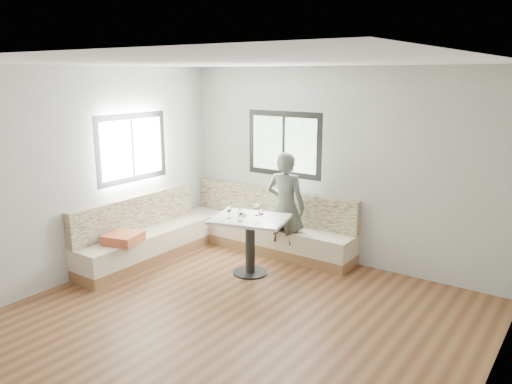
# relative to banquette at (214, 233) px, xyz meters

# --- Properties ---
(room) EXTENTS (5.01, 5.01, 2.81)m
(room) POSITION_rel_banquette_xyz_m (1.51, -1.54, 1.08)
(room) COLOR brown
(room) RESTS_ON ground
(banquette) EXTENTS (2.90, 2.80, 0.95)m
(banquette) POSITION_rel_banquette_xyz_m (0.00, 0.00, 0.00)
(banquette) COLOR #8F623C
(banquette) RESTS_ON ground
(table) EXTENTS (1.14, 0.99, 0.80)m
(table) POSITION_rel_banquette_xyz_m (0.89, -0.29, 0.27)
(table) COLOR black
(table) RESTS_ON ground
(person) EXTENTS (0.63, 0.45, 1.62)m
(person) POSITION_rel_banquette_xyz_m (1.00, 0.45, 0.48)
(person) COLOR #50574E
(person) RESTS_ON ground
(olive_ramekin) EXTENTS (0.11, 0.11, 0.04)m
(olive_ramekin) POSITION_rel_banquette_xyz_m (0.77, -0.30, 0.49)
(olive_ramekin) COLOR white
(olive_ramekin) RESTS_ON table
(wine_glass_a) EXTENTS (0.08, 0.08, 0.18)m
(wine_glass_a) POSITION_rel_banquette_xyz_m (0.68, -0.48, 0.59)
(wine_glass_a) COLOR white
(wine_glass_a) RESTS_ON table
(wine_glass_b) EXTENTS (0.08, 0.08, 0.18)m
(wine_glass_b) POSITION_rel_banquette_xyz_m (0.89, -0.51, 0.59)
(wine_glass_b) COLOR white
(wine_glass_b) RESTS_ON table
(wine_glass_c) EXTENTS (0.08, 0.08, 0.18)m
(wine_glass_c) POSITION_rel_banquette_xyz_m (1.13, -0.37, 0.59)
(wine_glass_c) COLOR white
(wine_glass_c) RESTS_ON table
(wine_glass_d) EXTENTS (0.08, 0.08, 0.18)m
(wine_glass_d) POSITION_rel_banquette_xyz_m (0.91, -0.16, 0.59)
(wine_glass_d) COLOR white
(wine_glass_d) RESTS_ON table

